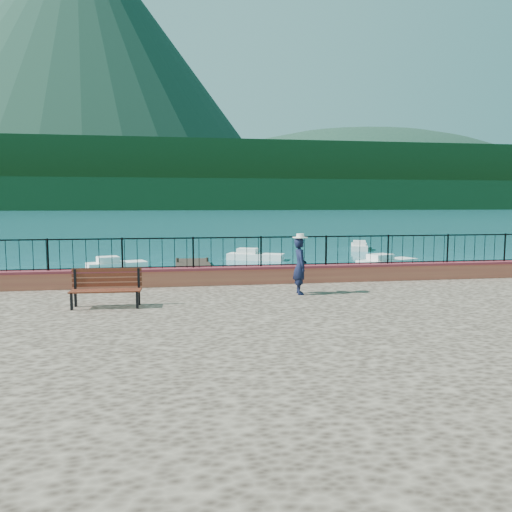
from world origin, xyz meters
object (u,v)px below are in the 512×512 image
object	(u,v)px
boat_1	(263,275)
boat_5	(359,245)
boat_0	(148,285)
park_bench	(106,296)
boat_3	(117,263)
boat_2	(387,260)
boat_4	(256,254)
person	(300,266)

from	to	relation	value
boat_1	boat_5	world-z (taller)	same
boat_0	park_bench	bearing A→B (deg)	-97.31
boat_3	boat_1	bearing A→B (deg)	-59.47
boat_1	boat_3	size ratio (longest dim) A/B	1.11
boat_2	boat_3	size ratio (longest dim) A/B	1.20
boat_1	boat_4	world-z (taller)	same
person	boat_5	distance (m)	28.21
boat_4	boat_5	bearing A→B (deg)	55.13
boat_5	boat_0	bearing A→B (deg)	158.21
person	boat_2	size ratio (longest dim) A/B	0.41
person	boat_2	distance (m)	17.44
person	park_bench	bearing A→B (deg)	103.83
boat_2	boat_3	xyz separation A→B (m)	(-16.18, 1.20, 0.00)
boat_5	boat_3	bearing A→B (deg)	137.82
boat_1	park_bench	bearing A→B (deg)	-82.52
boat_1	boat_3	world-z (taller)	same
person	boat_1	bearing A→B (deg)	-0.75
boat_1	boat_4	xyz separation A→B (m)	(1.30, 10.12, 0.00)
boat_0	boat_5	world-z (taller)	same
boat_3	boat_4	distance (m)	9.48
boat_0	person	bearing A→B (deg)	-60.60
park_bench	boat_5	xyz separation A→B (m)	(17.02, 26.62, -1.09)
boat_0	boat_2	size ratio (longest dim) A/B	0.89
park_bench	boat_2	xyz separation A→B (m)	(14.61, 15.68, -1.09)
boat_2	boat_4	distance (m)	8.79
park_bench	person	bearing A→B (deg)	13.15
boat_2	boat_1	bearing A→B (deg)	-170.64
boat_4	person	bearing A→B (deg)	-72.76
boat_4	boat_5	distance (m)	11.60
boat_0	boat_3	bearing A→B (deg)	101.36
boat_4	boat_0	bearing A→B (deg)	-95.82
boat_3	boat_4	world-z (taller)	same
boat_0	boat_2	bearing A→B (deg)	24.48
boat_1	boat_3	xyz separation A→B (m)	(-7.48, 6.57, 0.00)
person	boat_5	world-z (taller)	person
boat_0	boat_1	distance (m)	5.64
park_bench	boat_3	xyz separation A→B (m)	(-1.57, 16.88, -1.09)
boat_0	boat_4	size ratio (longest dim) A/B	0.95
boat_1	boat_2	xyz separation A→B (m)	(8.69, 5.37, 0.00)
person	boat_1	distance (m)	9.46
boat_4	boat_2	bearing A→B (deg)	-9.88
boat_0	boat_3	world-z (taller)	same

